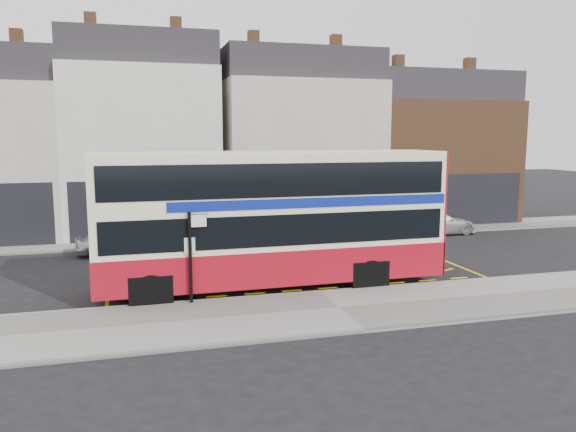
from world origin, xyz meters
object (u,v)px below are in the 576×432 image
object	(u,v)px
double_decker_bus	(274,217)
car_grey	(279,232)
car_silver	(116,241)
car_white	(436,223)
bus_stop_post	(192,248)
street_tree_right	(318,170)

from	to	relation	value
double_decker_bus	car_grey	xyz separation A→B (m)	(2.22, 7.94, -1.96)
car_silver	car_white	xyz separation A→B (m)	(17.00, 0.81, 0.04)
car_grey	car_white	bearing A→B (deg)	-70.11
double_decker_bus	bus_stop_post	world-z (taller)	double_decker_bus
car_white	street_tree_right	world-z (taller)	street_tree_right
street_tree_right	car_silver	bearing A→B (deg)	-163.62
car_white	double_decker_bus	bearing A→B (deg)	123.45
car_silver	car_grey	bearing A→B (deg)	-93.88
double_decker_bus	bus_stop_post	distance (m)	3.46
bus_stop_post	car_silver	world-z (taller)	bus_stop_post
car_silver	car_grey	world-z (taller)	car_silver
bus_stop_post	double_decker_bus	bearing A→B (deg)	23.41
bus_stop_post	car_grey	distance (m)	10.91
bus_stop_post	car_silver	bearing A→B (deg)	102.79
car_grey	car_white	distance (m)	9.14
car_grey	street_tree_right	world-z (taller)	street_tree_right
car_white	street_tree_right	distance (m)	7.19
double_decker_bus	car_silver	distance (m)	9.63
bus_stop_post	car_silver	distance (m)	9.53
bus_stop_post	car_grey	xyz separation A→B (m)	(5.26, 9.47, -1.30)
double_decker_bus	street_tree_right	size ratio (longest dim) A/B	2.37
double_decker_bus	car_silver	xyz separation A→B (m)	(-5.65, 7.55, -1.96)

